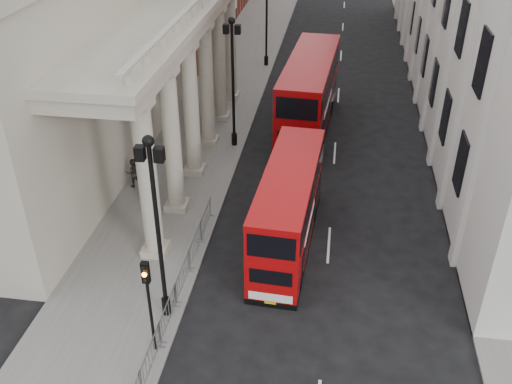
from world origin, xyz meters
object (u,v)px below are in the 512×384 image
(lamp_post_mid, at_px, (233,75))
(traffic_light, at_px, (148,291))
(lamp_post_south, at_px, (157,219))
(pedestrian_c, at_px, (209,116))
(bus_near, at_px, (288,207))
(pedestrian_a, at_px, (151,192))
(pedestrian_b, at_px, (133,173))
(lamp_post_north, at_px, (267,11))
(bus_far, at_px, (309,94))

(lamp_post_mid, height_order, traffic_light, lamp_post_mid)
(lamp_post_south, xyz_separation_m, pedestrian_c, (-2.19, 18.25, -3.88))
(bus_near, relative_size, pedestrian_a, 6.20)
(bus_near, distance_m, pedestrian_c, 14.17)
(pedestrian_c, bearing_deg, pedestrian_b, -77.99)
(lamp_post_mid, xyz_separation_m, lamp_post_north, (0.00, 16.00, 0.00))
(lamp_post_south, relative_size, traffic_light, 1.93)
(pedestrian_a, bearing_deg, lamp_post_south, -98.51)
(lamp_post_south, height_order, bus_near, lamp_post_south)
(pedestrian_b, bearing_deg, lamp_post_mid, -152.47)
(lamp_post_south, distance_m, pedestrian_c, 18.79)
(lamp_post_south, distance_m, pedestrian_b, 11.68)
(traffic_light, xyz_separation_m, pedestrian_c, (-2.29, 20.27, -2.07))
(lamp_post_north, distance_m, bus_near, 26.69)
(lamp_post_south, height_order, pedestrian_b, lamp_post_south)
(bus_far, xyz_separation_m, pedestrian_a, (-7.80, -11.12, -1.75))
(bus_far, relative_size, pedestrian_c, 6.55)
(pedestrian_c, bearing_deg, bus_far, 37.87)
(lamp_post_mid, distance_m, lamp_post_north, 16.00)
(lamp_post_mid, relative_size, pedestrian_c, 4.56)
(lamp_post_mid, xyz_separation_m, pedestrian_b, (-4.77, -6.08, -3.92))
(lamp_post_mid, bearing_deg, bus_far, 35.63)
(lamp_post_north, xyz_separation_m, pedestrian_b, (-4.77, -22.08, -3.92))
(lamp_post_mid, distance_m, bus_far, 6.08)
(lamp_post_mid, xyz_separation_m, bus_far, (4.59, 3.29, -2.25))
(bus_far, bearing_deg, pedestrian_c, -167.56)
(bus_far, height_order, pedestrian_c, bus_far)
(bus_far, height_order, pedestrian_b, bus_far)
(bus_near, xyz_separation_m, pedestrian_a, (-7.74, 2.34, -1.26))
(lamp_post_mid, relative_size, traffic_light, 1.93)
(pedestrian_b, bearing_deg, lamp_post_north, -126.55)
(traffic_light, distance_m, bus_near, 9.07)
(bus_far, bearing_deg, lamp_post_north, 113.62)
(pedestrian_a, xyz_separation_m, pedestrian_b, (-1.57, 1.74, 0.09))
(lamp_post_mid, distance_m, traffic_light, 18.11)
(lamp_post_mid, relative_size, lamp_post_north, 1.00)
(lamp_post_mid, height_order, bus_far, lamp_post_mid)
(lamp_post_north, height_order, pedestrian_b, lamp_post_north)
(lamp_post_south, relative_size, bus_far, 0.70)
(pedestrian_a, bearing_deg, pedestrian_c, 54.34)
(lamp_post_mid, xyz_separation_m, bus_near, (4.53, -10.16, -2.75))
(lamp_post_mid, height_order, lamp_post_north, same)
(lamp_post_mid, relative_size, pedestrian_a, 5.32)
(traffic_light, bearing_deg, lamp_post_mid, 90.32)
(pedestrian_b, bearing_deg, traffic_light, 87.84)
(lamp_post_north, bearing_deg, lamp_post_south, -90.00)
(lamp_post_north, distance_m, pedestrian_a, 24.37)
(lamp_post_south, distance_m, lamp_post_north, 32.00)
(bus_near, distance_m, pedestrian_a, 8.18)
(lamp_post_south, relative_size, pedestrian_b, 4.78)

